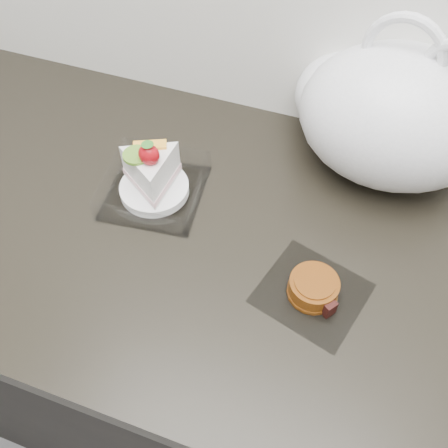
% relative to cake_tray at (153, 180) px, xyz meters
% --- Properties ---
extents(counter, '(2.04, 0.64, 0.90)m').
position_rel_cake_tray_xyz_m(counter, '(0.21, -0.04, -0.48)').
color(counter, black).
rests_on(counter, ground).
extents(cake_tray, '(0.18, 0.18, 0.12)m').
position_rel_cake_tray_xyz_m(cake_tray, '(0.00, 0.00, 0.00)').
color(cake_tray, white).
rests_on(cake_tray, counter).
extents(mooncake_wrap, '(0.18, 0.17, 0.03)m').
position_rel_cake_tray_xyz_m(mooncake_wrap, '(0.30, -0.10, -0.02)').
color(mooncake_wrap, white).
rests_on(mooncake_wrap, counter).
extents(plastic_bag, '(0.39, 0.34, 0.29)m').
position_rel_cake_tray_xyz_m(plastic_bag, '(0.33, 0.20, 0.08)').
color(plastic_bag, white).
rests_on(plastic_bag, counter).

